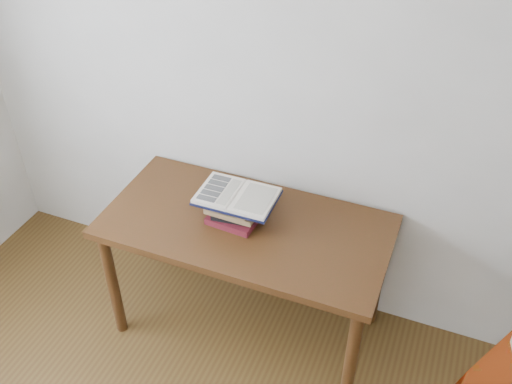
% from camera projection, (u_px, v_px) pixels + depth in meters
% --- Properties ---
extents(desk, '(1.40, 0.70, 0.75)m').
position_uv_depth(desk, '(246.00, 238.00, 2.82)').
color(desk, '#452111').
rests_on(desk, ground).
extents(book_stack, '(0.26, 0.20, 0.13)m').
position_uv_depth(book_stack, '(234.00, 210.00, 2.74)').
color(book_stack, '#5A1620').
rests_on(book_stack, desk).
extents(open_book, '(0.38, 0.26, 0.03)m').
position_uv_depth(open_book, '(237.00, 196.00, 2.70)').
color(open_book, black).
rests_on(open_book, book_stack).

